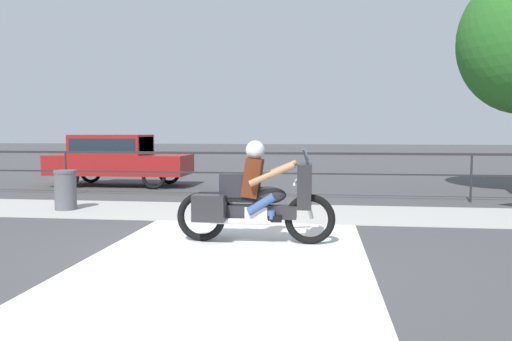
# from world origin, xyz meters

# --- Properties ---
(ground_plane) EXTENTS (120.00, 120.00, 0.00)m
(ground_plane) POSITION_xyz_m (0.00, 0.00, 0.00)
(ground_plane) COLOR #424244
(sidewalk_band) EXTENTS (44.00, 2.40, 0.01)m
(sidewalk_band) POSITION_xyz_m (0.00, 3.40, 0.01)
(sidewalk_band) COLOR #A8A59E
(sidewalk_band) RESTS_ON ground
(crosswalk_band) EXTENTS (3.71, 6.00, 0.01)m
(crosswalk_band) POSITION_xyz_m (0.33, -0.20, 0.00)
(crosswalk_band) COLOR silver
(crosswalk_band) RESTS_ON ground
(fence_railing) EXTENTS (36.00, 0.05, 1.17)m
(fence_railing) POSITION_xyz_m (0.00, 5.53, 0.92)
(fence_railing) COLOR #232326
(fence_railing) RESTS_ON ground
(motorcycle) EXTENTS (2.42, 0.76, 1.55)m
(motorcycle) POSITION_xyz_m (0.56, 0.60, 0.68)
(motorcycle) COLOR black
(motorcycle) RESTS_ON ground
(parked_car) EXTENTS (4.29, 1.63, 1.59)m
(parked_car) POSITION_xyz_m (-4.70, 7.90, 0.91)
(parked_car) COLOR maroon
(parked_car) RESTS_ON ground
(trash_bin) EXTENTS (0.48, 0.48, 0.86)m
(trash_bin) POSITION_xyz_m (-3.87, 3.21, 0.43)
(trash_bin) COLOR #515156
(trash_bin) RESTS_ON ground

